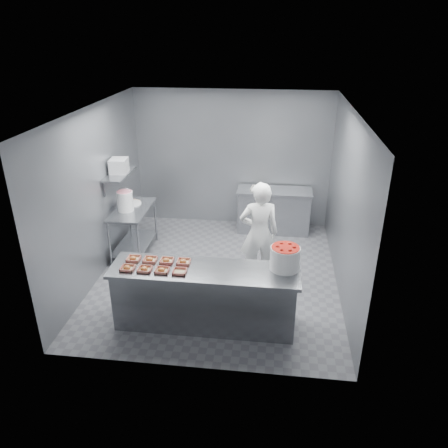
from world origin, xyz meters
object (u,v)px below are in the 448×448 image
Objects in this scene: strawberry_tub at (285,257)px; prep_table at (133,224)px; service_counter at (205,297)px; tray_2 at (162,270)px; worker at (259,233)px; glaze_bucket at (125,201)px; tray_5 at (150,259)px; back_counter at (274,210)px; tray_3 at (180,271)px; tray_1 at (145,269)px; tray_7 at (183,262)px; tray_6 at (167,261)px; tray_0 at (127,268)px; appliance at (119,166)px; tray_4 at (133,258)px.

prep_table is at bearing 146.60° from strawberry_tub.
service_counter is 6.47× the size of strawberry_tub.
service_counter is 0.74m from tray_2.
worker is 2.48m from glaze_bucket.
tray_5 is (0.85, -1.82, 0.33)m from prep_table.
tray_3 reaches higher than back_counter.
tray_5 is 1.88m from strawberry_tub.
tray_7 is (0.48, 0.26, 0.00)m from tray_1.
prep_table and back_counter have the same top height.
tray_3 is at bearing -57.29° from prep_table.
tray_6 is at bearing 180.00° from tray_7.
appliance reaches higher than tray_0.
strawberry_tub is at bearing 0.65° from tray_6.
tray_1 is 0.57× the size of appliance.
tray_3 is 0.47× the size of strawberry_tub.
tray_7 is at bearing 28.70° from tray_1.
tray_1 is 1.00× the size of tray_7.
appliance is at bearing 115.81° from tray_1.
tray_7 is at bearing 157.44° from service_counter.
tray_6 is at bearing 32.56° from worker.
tray_1 is at bearing -65.02° from glaze_bucket.
glaze_bucket reaches higher than prep_table.
strawberry_tub is (1.64, 0.28, 0.15)m from tray_2.
glaze_bucket reaches higher than tray_7.
back_counter is at bearing 63.36° from tray_1.
service_counter is 13.88× the size of tray_0.
tray_5 is 1.00× the size of tray_6.
glaze_bucket reaches higher than tray_5.
service_counter is at bearing 51.72° from worker.
back_counter is at bearing 93.32° from strawberry_tub.
back_counter is 3.92m from tray_0.
appliance is (-1.02, 1.85, 0.77)m from tray_5.
worker reaches higher than tray_3.
worker reaches higher than tray_7.
worker is at bearing -13.67° from glaze_bucket.
tray_5 is (0.00, 0.26, 0.00)m from tray_1.
service_counter is 13.88× the size of tray_1.
tray_3 is 0.55m from tray_5.
tray_5 reaches higher than back_counter.
tray_2 is (0.24, 0.00, 0.00)m from tray_1.
tray_1 is 0.24m from tray_2.
prep_table is 0.80× the size of back_counter.
prep_table is 6.40× the size of tray_0.
tray_6 is 2.37m from appliance.
worker reaches higher than glaze_bucket.
tray_5 is at bearing 90.00° from tray_1.
tray_5 is 0.57× the size of appliance.
prep_table is at bearing 108.65° from tray_4.
strawberry_tub reaches higher than tray_0.
service_counter is at bearing 13.28° from tray_2.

